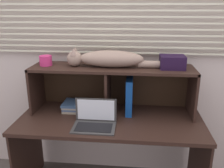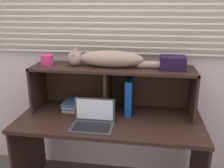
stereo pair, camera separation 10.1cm
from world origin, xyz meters
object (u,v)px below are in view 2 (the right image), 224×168
object	(u,v)px
laptop	(93,120)
storage_box	(173,63)
binder_upright	(129,96)
small_basket	(47,60)
book_stack	(75,105)
cat	(109,59)

from	to	relation	value
laptop	storage_box	bearing A→B (deg)	26.09
binder_upright	small_basket	distance (m)	0.77
laptop	binder_upright	distance (m)	0.40
laptop	book_stack	distance (m)	0.37
laptop	cat	bearing A→B (deg)	75.42
book_stack	storage_box	bearing A→B (deg)	0.31
binder_upright	book_stack	size ratio (longest dim) A/B	1.46
cat	binder_upright	world-z (taller)	cat
small_basket	laptop	bearing A→B (deg)	-32.22
cat	binder_upright	xyz separation A→B (m)	(0.18, 0.00, -0.31)
binder_upright	storage_box	xyz separation A→B (m)	(0.34, 0.00, 0.30)
storage_box	binder_upright	bearing A→B (deg)	180.00
cat	binder_upright	size ratio (longest dim) A/B	2.92
cat	laptop	world-z (taller)	cat
small_basket	storage_box	distance (m)	1.05
book_stack	small_basket	distance (m)	0.47
book_stack	small_basket	world-z (taller)	small_basket
book_stack	storage_box	world-z (taller)	storage_box
storage_box	small_basket	bearing A→B (deg)	180.00
binder_upright	small_basket	bearing A→B (deg)	180.00
storage_box	book_stack	bearing A→B (deg)	-179.69
cat	binder_upright	distance (m)	0.36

